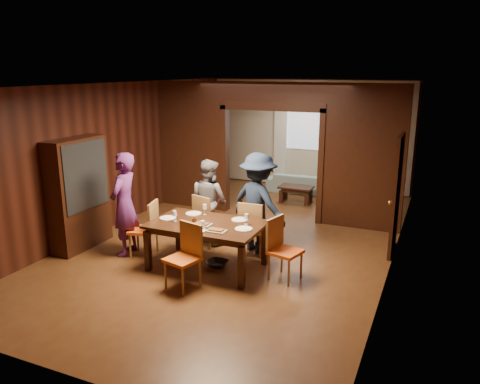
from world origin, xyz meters
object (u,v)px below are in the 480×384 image
at_px(dining_table, 207,245).
at_px(chair_near, 182,257).
at_px(chair_right, 285,250).
at_px(chair_far_r, 254,227).
at_px(chair_left, 143,228).
at_px(hutch, 79,194).
at_px(sofa, 300,183).
at_px(chair_far_l, 209,220).
at_px(coffee_table, 296,194).
at_px(person_purple, 124,204).
at_px(person_navy, 258,203).
at_px(person_grey, 209,201).

bearing_deg(dining_table, chair_near, -88.79).
height_order(dining_table, chair_right, chair_right).
relative_size(chair_far_r, chair_near, 1.00).
bearing_deg(chair_left, hutch, -98.52).
bearing_deg(sofa, chair_near, 88.53).
relative_size(chair_far_l, chair_far_r, 1.00).
distance_m(coffee_table, chair_near, 5.10).
xyz_separation_m(chair_right, chair_near, (-1.30, -0.89, 0.00)).
relative_size(sofa, chair_left, 1.77).
bearing_deg(person_purple, chair_right, 83.62).
xyz_separation_m(dining_table, chair_right, (1.31, 0.08, 0.10)).
height_order(person_purple, sofa, person_purple).
distance_m(dining_table, chair_far_r, 0.98).
distance_m(person_navy, coffee_table, 3.34).
height_order(person_grey, dining_table, person_grey).
bearing_deg(person_grey, chair_left, 72.64).
bearing_deg(chair_far_l, chair_left, 64.05).
bearing_deg(dining_table, chair_right, 3.34).
bearing_deg(chair_far_l, dining_table, 132.39).
bearing_deg(chair_right, sofa, 28.51).
xyz_separation_m(coffee_table, chair_far_r, (0.28, -3.43, 0.28)).
xyz_separation_m(person_navy, chair_right, (0.82, -0.95, -0.40)).
bearing_deg(coffee_table, chair_left, -108.99).
height_order(sofa, chair_left, chair_left).
height_order(person_grey, chair_far_r, person_grey).
bearing_deg(person_navy, person_grey, 18.06).
bearing_deg(chair_right, chair_left, 105.68).
relative_size(chair_near, hutch, 0.48).
bearing_deg(sofa, hutch, 63.17).
bearing_deg(chair_far_r, chair_far_l, -6.88).
bearing_deg(chair_right, dining_table, 107.85).
relative_size(dining_table, chair_far_l, 1.86).
height_order(coffee_table, chair_near, chair_near).
relative_size(coffee_table, chair_right, 0.82).
relative_size(person_navy, chair_far_r, 1.83).
distance_m(sofa, chair_far_l, 4.37).
height_order(sofa, chair_far_l, chair_far_l).
bearing_deg(sofa, chair_far_r, 94.53).
relative_size(person_grey, coffee_table, 1.97).
height_order(chair_near, hutch, hutch).
distance_m(coffee_table, chair_far_l, 3.44).
relative_size(dining_table, coffee_table, 2.26).
distance_m(chair_left, chair_right, 2.58).
xyz_separation_m(person_purple, sofa, (1.59, 5.30, -0.65)).
bearing_deg(chair_far_l, person_purple, 57.56).
bearing_deg(coffee_table, chair_right, -75.18).
relative_size(coffee_table, chair_far_l, 0.82).
relative_size(person_grey, chair_far_l, 1.63).
relative_size(person_navy, dining_table, 0.98).
bearing_deg(chair_far_r, person_navy, -95.06).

